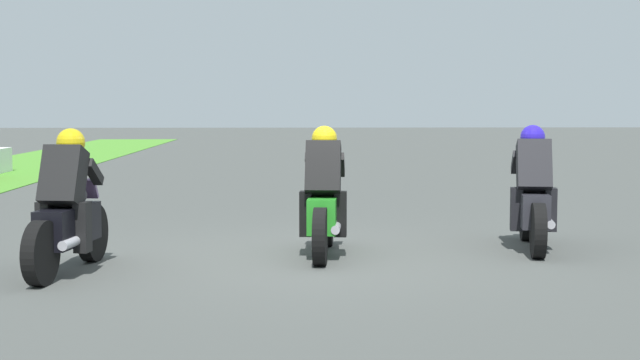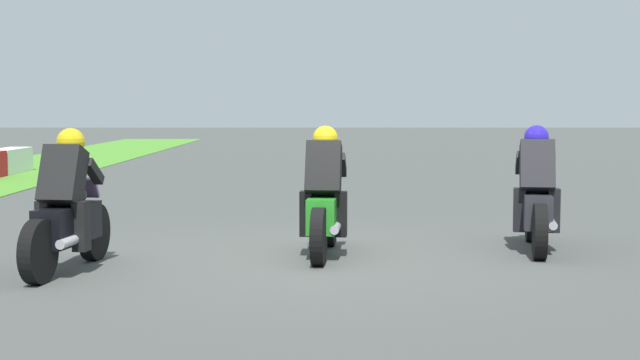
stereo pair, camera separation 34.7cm
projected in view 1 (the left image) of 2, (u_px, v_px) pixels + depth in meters
name	position (u px, v px, depth m)	size (l,w,h in m)	color
ground_plane	(315.00, 258.00, 10.39)	(120.00, 120.00, 0.00)	#434744
rider_lane_a	(533.00, 198.00, 11.02)	(2.04, 0.60, 1.51)	black
rider_lane_b	(324.00, 202.00, 10.56)	(2.04, 0.56, 1.51)	black
rider_lane_c	(68.00, 214.00, 9.45)	(2.04, 0.59, 1.51)	black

